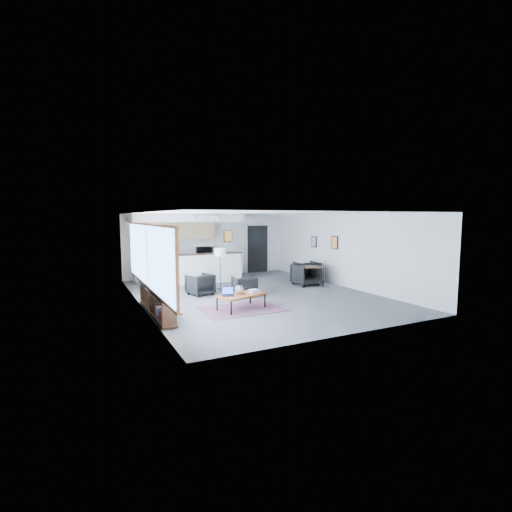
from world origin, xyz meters
name	(u,v)px	position (x,y,z in m)	size (l,w,h in m)	color
room	(255,254)	(0.00, 0.00, 1.30)	(7.02, 9.02, 2.62)	#4C4C4F
window	(148,258)	(-3.46, -0.90, 1.46)	(0.10, 5.95, 1.66)	#8CBFFF
console	(157,302)	(-3.30, -1.05, 0.33)	(0.35, 3.00, 0.80)	black
kitchenette	(185,245)	(-1.20, 3.71, 1.38)	(4.20, 1.96, 2.60)	white
doorway	(257,248)	(2.30, 4.42, 1.07)	(1.10, 0.12, 2.15)	black
track_light	(213,216)	(-0.59, 2.20, 2.53)	(1.60, 0.07, 0.15)	silver
wall_art_lower	(335,243)	(3.47, 0.40, 1.55)	(0.03, 0.38, 0.48)	black
wall_art_upper	(314,242)	(3.47, 1.70, 1.50)	(0.03, 0.34, 0.44)	black
kilim_rug	(241,309)	(-1.15, -1.52, 0.01)	(2.16, 1.49, 0.01)	#522B40
coffee_table	(241,295)	(-1.15, -1.52, 0.39)	(1.43, 1.03, 0.42)	brown
laptop	(228,293)	(-1.54, -1.53, 0.48)	(0.37, 0.33, 0.22)	black
ceramic_pot	(239,290)	(-1.19, -1.49, 0.54)	(0.24, 0.24, 0.24)	gray
book_stack	(254,291)	(-0.74, -1.47, 0.46)	(0.32, 0.27, 0.09)	silver
coaster	(249,295)	(-1.04, -1.80, 0.42)	(0.11, 0.11, 0.01)	#E5590C
armchair_left	(200,283)	(-1.56, 0.77, 0.37)	(0.72, 0.67, 0.74)	black
armchair_right	(244,285)	(-0.36, 0.01, 0.34)	(0.67, 0.63, 0.69)	black
floor_lamp	(220,254)	(-0.63, 1.41, 1.23)	(0.46, 0.46, 1.42)	black
dining_table	(310,268)	(2.52, 0.57, 0.65)	(1.05, 1.05, 0.71)	black
dining_chair_near	(306,275)	(2.42, 0.67, 0.37)	(0.71, 0.67, 0.73)	black
dining_chair_far	(307,272)	(2.90, 1.35, 0.36)	(0.71, 0.66, 0.73)	black
microwave	(204,250)	(-0.29, 4.15, 1.13)	(0.58, 0.32, 0.39)	black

